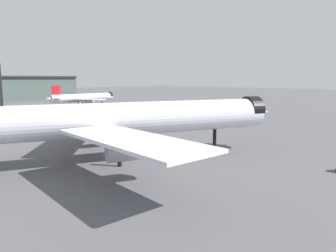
% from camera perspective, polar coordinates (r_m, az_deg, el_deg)
% --- Properties ---
extents(ground, '(900.00, 900.00, 0.00)m').
position_cam_1_polar(ground, '(62.22, -4.05, -5.74)').
color(ground, '#56565B').
extents(airliner_near_gate, '(61.96, 55.47, 17.77)m').
position_cam_1_polar(airliner_near_gate, '(59.06, -7.34, 1.18)').
color(airliner_near_gate, silver).
rests_on(airliner_near_gate, ground).
extents(airliner_far_taxiway, '(41.87, 38.28, 11.69)m').
position_cam_1_polar(airliner_far_taxiway, '(177.71, -15.08, 4.96)').
color(airliner_far_taxiway, silver).
rests_on(airliner_far_taxiway, ground).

